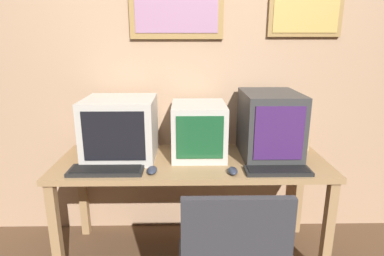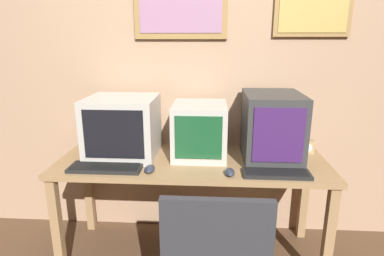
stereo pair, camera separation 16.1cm
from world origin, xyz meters
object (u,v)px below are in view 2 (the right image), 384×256
(keyboard_side, at_px, (276,173))
(mouse_far_corner, at_px, (230,172))
(monitor_left, at_px, (123,127))
(mouse_near_keyboard, at_px, (150,169))
(desk_clock, at_px, (306,147))
(monitor_center, at_px, (200,130))
(keyboard_main, at_px, (106,167))
(monitor_right, at_px, (272,126))

(keyboard_side, height_order, mouse_far_corner, mouse_far_corner)
(monitor_left, distance_m, mouse_near_keyboard, 0.40)
(monitor_left, distance_m, desk_clock, 1.27)
(monitor_center, distance_m, keyboard_side, 0.58)
(keyboard_side, bearing_deg, monitor_left, 163.62)
(desk_clock, bearing_deg, keyboard_main, -163.86)
(monitor_center, xyz_separation_m, mouse_near_keyboard, (-0.29, -0.30, -0.16))
(keyboard_main, distance_m, desk_clock, 1.36)
(monitor_right, relative_size, keyboard_side, 1.20)
(keyboard_side, relative_size, mouse_near_keyboard, 3.57)
(mouse_far_corner, distance_m, desk_clock, 0.69)
(monitor_left, height_order, keyboard_main, monitor_left)
(monitor_center, height_order, mouse_far_corner, monitor_center)
(keyboard_main, xyz_separation_m, mouse_near_keyboard, (0.28, -0.02, 0.00))
(mouse_far_corner, bearing_deg, monitor_left, 157.13)
(mouse_far_corner, bearing_deg, monitor_center, 120.39)
(monitor_center, xyz_separation_m, desk_clock, (0.74, 0.09, -0.13))
(monitor_left, bearing_deg, mouse_near_keyboard, -50.27)
(monitor_left, xyz_separation_m, monitor_right, (0.99, 0.00, 0.02))
(keyboard_side, relative_size, desk_clock, 3.81)
(monitor_center, height_order, keyboard_side, monitor_center)
(monitor_left, distance_m, keyboard_main, 0.33)
(monitor_right, relative_size, keyboard_main, 1.06)
(keyboard_main, xyz_separation_m, mouse_far_corner, (0.76, -0.04, 0.01))
(desk_clock, bearing_deg, monitor_right, -157.16)
(monitor_center, xyz_separation_m, keyboard_main, (-0.57, -0.29, -0.17))
(mouse_far_corner, relative_size, desk_clock, 0.97)
(keyboard_side, distance_m, desk_clock, 0.49)
(monitor_center, bearing_deg, mouse_far_corner, -59.61)
(monitor_center, relative_size, desk_clock, 3.95)
(monitor_left, xyz_separation_m, mouse_far_corner, (0.71, -0.30, -0.18))
(keyboard_main, xyz_separation_m, desk_clock, (1.30, 0.38, 0.03))
(monitor_left, height_order, mouse_near_keyboard, monitor_left)
(monitor_right, distance_m, mouse_far_corner, 0.46)
(keyboard_side, bearing_deg, mouse_far_corner, -177.79)
(keyboard_main, distance_m, mouse_far_corner, 0.76)
(keyboard_main, height_order, keyboard_side, same)
(keyboard_main, height_order, desk_clock, desk_clock)
(monitor_center, distance_m, mouse_far_corner, 0.41)
(keyboard_side, distance_m, mouse_near_keyboard, 0.75)
(mouse_near_keyboard, bearing_deg, keyboard_main, 176.86)
(monitor_center, bearing_deg, keyboard_side, -34.17)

